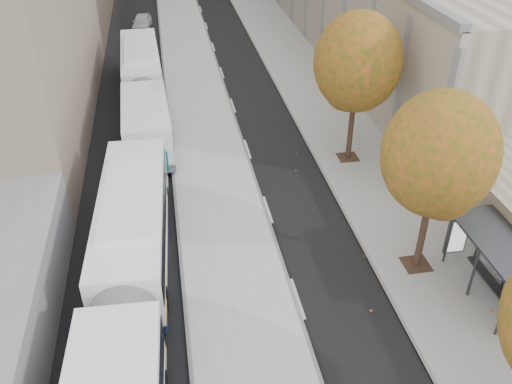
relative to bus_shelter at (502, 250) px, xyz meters
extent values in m
cube|color=#B6B6B6|center=(-9.56, 24.04, -2.11)|extent=(4.25, 150.00, 0.15)
cube|color=gray|center=(-1.56, 24.04, -2.15)|extent=(4.75, 150.00, 0.08)
cube|color=#383A3F|center=(-0.19, 0.04, 0.37)|extent=(1.90, 4.40, 0.10)
cylinder|color=#383A3F|center=(-0.89, -1.96, -0.91)|extent=(0.10, 0.10, 2.40)
cube|color=silver|center=(0.53, 0.04, -0.86)|extent=(0.04, 4.00, 2.10)
cylinder|color=#2D2315|center=(-2.09, 2.04, -0.49)|extent=(0.28, 0.28, 3.24)
sphere|color=#294F0E|center=(-2.09, 2.04, 3.08)|extent=(4.20, 4.20, 4.20)
cylinder|color=#2D2315|center=(-2.09, 11.04, -0.42)|extent=(0.28, 0.28, 3.38)
sphere|color=#294F0E|center=(-2.09, 11.04, 3.29)|extent=(4.40, 4.40, 4.40)
cube|color=white|center=(-13.55, 0.83, -0.73)|extent=(3.30, 17.64, 2.93)
cube|color=black|center=(-13.55, 0.83, -0.19)|extent=(3.33, 16.95, 1.01)
cube|color=white|center=(-12.97, 19.08, -0.78)|extent=(3.01, 17.03, 2.83)
cube|color=black|center=(-12.97, 19.08, -0.26)|extent=(3.05, 16.36, 0.98)
cube|color=#006E65|center=(-12.97, 10.63, -1.11)|extent=(1.79, 0.12, 1.09)
imported|color=silver|center=(-13.17, 37.12, -1.55)|extent=(1.96, 3.90, 1.27)
camera|label=1|loc=(-11.52, -13.52, 12.67)|focal=38.00mm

